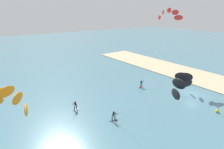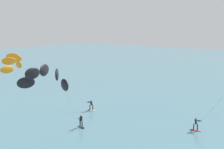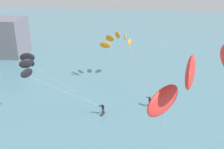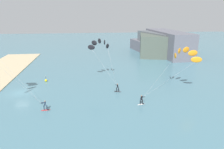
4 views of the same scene
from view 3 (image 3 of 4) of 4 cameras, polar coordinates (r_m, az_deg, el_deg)
kitesurfer_nearshore at (r=33.63m, az=-17.09°, el=2.04°), size 10.53×6.37×9.44m
kitesurfer_mid_water at (r=45.94m, az=1.42°, el=7.21°), size 9.36×12.95×8.71m
kitesurfer_far_out at (r=10.81m, az=22.98°, el=-2.95°), size 6.27×11.79×16.43m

